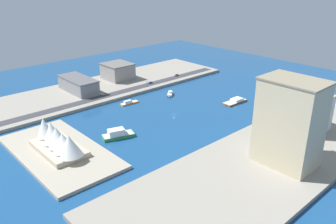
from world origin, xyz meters
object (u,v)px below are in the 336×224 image
opera_landmark (58,140)px  sedan_silver (105,94)px  yacht_sleek_gray (170,94)px  warehouse_low_gray (78,85)px  traffic_light_waterfront (147,83)px  hotel_broad_white (312,113)px  ferry_green_doubledeck (118,134)px  hatchback_blue (150,83)px  water_taxi_orange (129,103)px  pickup_red (177,75)px  office_block_beige (289,123)px  carpark_squat_concrete (118,71)px  barge_flat_brown (235,101)px

opera_landmark → sedan_silver: bearing=-48.6°
yacht_sleek_gray → warehouse_low_gray: bearing=44.3°
traffic_light_waterfront → sedan_silver: bearing=78.9°
warehouse_low_gray → yacht_sleek_gray: bearing=-135.7°
yacht_sleek_gray → hotel_broad_white: (-121.19, -17.55, 13.63)m
ferry_green_doubledeck → warehouse_low_gray: (97.28, -25.00, 6.32)m
hatchback_blue → water_taxi_orange: bearing=120.1°
pickup_red → opera_landmark: size_ratio=0.09×
office_block_beige → traffic_light_waterfront: 160.95m
carpark_squat_concrete → hatchback_blue: 37.50m
barge_flat_brown → office_block_beige: (-81.27, 62.52, 25.75)m
office_block_beige → hatchback_blue: size_ratio=9.80×
hotel_broad_white → sedan_silver: size_ratio=5.14×
water_taxi_orange → warehouse_low_gray: (51.67, 17.88, 7.59)m
yacht_sleek_gray → carpark_squat_concrete: (67.18, 9.28, 9.05)m
water_taxi_orange → pickup_red: pickup_red is taller
ferry_green_doubledeck → carpark_squat_concrete: (105.44, -73.34, 7.99)m
yacht_sleek_gray → barge_flat_brown: yacht_sleek_gray is taller
sedan_silver → carpark_squat_concrete: bearing=-47.4°
ferry_green_doubledeck → warehouse_low_gray: size_ratio=0.53×
carpark_squat_concrete → hatchback_blue: carpark_squat_concrete is taller
water_taxi_orange → hotel_broad_white: bearing=-156.0°
barge_flat_brown → warehouse_low_gray: (109.78, 86.03, 7.39)m
barge_flat_brown → office_block_beige: office_block_beige is taller
traffic_light_waterfront → opera_landmark: 129.59m
office_block_beige → carpark_squat_concrete: bearing=-7.1°
barge_flat_brown → hatchback_blue: (83.69, 24.10, 2.11)m
yacht_sleek_gray → hatchback_blue: (32.93, -4.32, 2.11)m
water_taxi_orange → barge_flat_brown: size_ratio=0.70×
office_block_beige → opera_landmark: size_ratio=1.02×
carpark_squat_concrete → office_block_beige: office_block_beige is taller
office_block_beige → water_taxi_orange: bearing=2.3°
sedan_silver → office_block_beige: bearing=-175.8°
ferry_green_doubledeck → hatchback_blue: ferry_green_doubledeck is taller
pickup_red → traffic_light_waterfront: (-9.04, 46.63, 3.36)m
barge_flat_brown → warehouse_low_gray: 139.67m
hatchback_blue → ferry_green_doubledeck: bearing=129.3°
warehouse_low_gray → traffic_light_waterfront: (-33.91, -51.87, -1.83)m
barge_flat_brown → warehouse_low_gray: bearing=38.1°
pickup_red → water_taxi_orange: bearing=108.4°
yacht_sleek_gray → ferry_green_doubledeck: size_ratio=0.52×
opera_landmark → water_taxi_orange: bearing=-63.6°
hotel_broad_white → sedan_silver: hotel_broad_white is taller
traffic_light_waterfront → opera_landmark: (-58.30, 115.70, 2.81)m
carpark_squat_concrete → opera_landmark: opera_landmark is taller
barge_flat_brown → sedan_silver: size_ratio=5.02×
traffic_light_waterfront → hatchback_blue: bearing=-52.1°
hatchback_blue → opera_landmark: 142.23m
sedan_silver → opera_landmark: bearing=131.4°
warehouse_low_gray → opera_landmark: 112.15m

